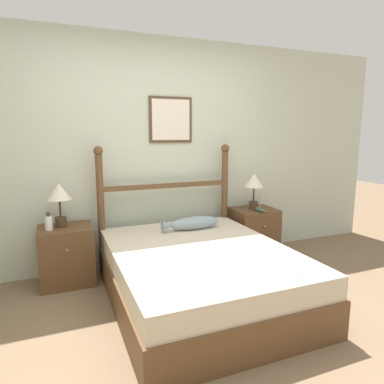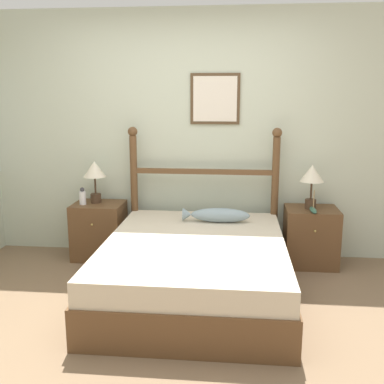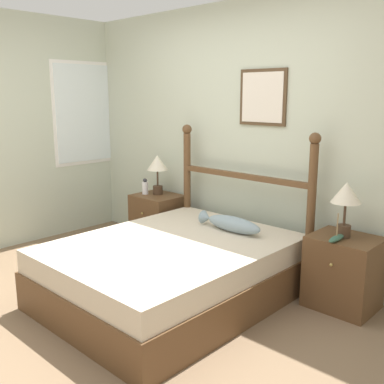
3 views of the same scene
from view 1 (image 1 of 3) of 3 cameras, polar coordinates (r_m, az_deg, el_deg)
The scene contains 11 objects.
ground_plane at distance 2.73m, azimuth 2.95°, elevation -23.68°, with size 16.00×16.00×0.00m, color #7A6047.
wall_back at distance 3.92m, azimuth -7.67°, elevation 6.41°, with size 6.40×0.08×2.55m.
bed at distance 3.17m, azimuth 1.30°, elevation -13.61°, with size 1.53×1.95×0.50m.
headboard at distance 3.86m, azimuth -4.21°, elevation -1.31°, with size 1.55×0.10×1.37m.
nightstand_left at distance 3.72m, azimuth -20.13°, elevation -9.86°, with size 0.51×0.46×0.58m.
nightstand_right at distance 4.34m, azimuth 10.23°, elevation -6.55°, with size 0.51×0.46×0.58m.
table_lamp_left at distance 3.60m, azimuth -21.26°, elevation -0.46°, with size 0.23×0.23×0.44m.
table_lamp_right at distance 4.19m, azimuth 10.29°, elevation 1.45°, with size 0.23×0.23×0.44m.
bottle at distance 3.56m, azimuth -22.77°, elevation -4.64°, with size 0.07×0.07×0.18m.
model_boat at distance 4.14m, azimuth 11.22°, elevation -2.86°, with size 0.06×0.23×0.22m.
fish_pillow at distance 3.62m, azimuth -0.00°, elevation -5.23°, with size 0.64×0.15×0.14m.
Camera 1 is at (-0.97, -2.06, 1.51)m, focal length 32.00 mm.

